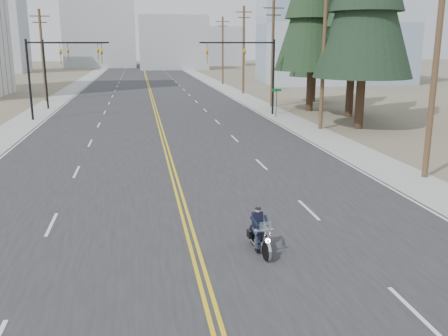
% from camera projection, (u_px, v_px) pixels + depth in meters
% --- Properties ---
extents(ground_plane, '(400.00, 400.00, 0.00)m').
position_uv_depth(ground_plane, '(197.00, 260.00, 15.55)').
color(ground_plane, '#776D56').
rests_on(ground_plane, ground).
extents(road, '(20.00, 200.00, 0.01)m').
position_uv_depth(road, '(148.00, 85.00, 82.53)').
color(road, '#303033').
rests_on(road, ground).
extents(sidewalk_left, '(3.00, 200.00, 0.01)m').
position_uv_depth(sidewalk_left, '(77.00, 86.00, 80.66)').
color(sidewalk_left, '#A5A5A0').
rests_on(sidewalk_left, ground).
extents(sidewalk_right, '(3.00, 200.00, 0.01)m').
position_uv_depth(sidewalk_right, '(217.00, 84.00, 84.40)').
color(sidewalk_right, '#A5A5A0').
rests_on(sidewalk_right, ground).
extents(traffic_mast_left, '(7.10, 0.26, 7.00)m').
position_uv_depth(traffic_mast_left, '(52.00, 63.00, 43.52)').
color(traffic_mast_left, black).
rests_on(traffic_mast_left, ground).
extents(traffic_mast_right, '(7.10, 0.26, 7.00)m').
position_uv_depth(traffic_mast_right, '(253.00, 62.00, 46.44)').
color(traffic_mast_right, black).
rests_on(traffic_mast_right, ground).
extents(traffic_mast_far, '(6.10, 0.26, 7.00)m').
position_uv_depth(traffic_mast_far, '(61.00, 61.00, 51.14)').
color(traffic_mast_far, black).
rests_on(traffic_mast_far, ground).
extents(street_sign, '(0.90, 0.06, 2.62)m').
position_uv_depth(street_sign, '(276.00, 98.00, 45.57)').
color(street_sign, black).
rests_on(street_sign, ground).
extents(utility_pole_a, '(2.20, 0.30, 11.00)m').
position_uv_depth(utility_pole_a, '(436.00, 62.00, 23.85)').
color(utility_pole_a, brown).
rests_on(utility_pole_a, ground).
extents(utility_pole_b, '(2.20, 0.30, 11.50)m').
position_uv_depth(utility_pole_b, '(324.00, 52.00, 38.14)').
color(utility_pole_b, brown).
rests_on(utility_pole_b, ground).
extents(utility_pole_c, '(2.20, 0.30, 11.00)m').
position_uv_depth(utility_pole_c, '(273.00, 52.00, 52.56)').
color(utility_pole_c, brown).
rests_on(utility_pole_c, ground).
extents(utility_pole_d, '(2.20, 0.30, 11.50)m').
position_uv_depth(utility_pole_d, '(244.00, 49.00, 66.85)').
color(utility_pole_d, brown).
rests_on(utility_pole_d, ground).
extents(utility_pole_e, '(2.20, 0.30, 11.00)m').
position_uv_depth(utility_pole_e, '(223.00, 49.00, 83.18)').
color(utility_pole_e, brown).
rests_on(utility_pole_e, ground).
extents(utility_pole_left, '(2.20, 0.30, 10.50)m').
position_uv_depth(utility_pole_left, '(43.00, 54.00, 58.13)').
color(utility_pole_left, brown).
rests_on(utility_pole_left, ground).
extents(glass_building, '(24.00, 16.00, 20.00)m').
position_uv_depth(glass_building, '(335.00, 24.00, 85.32)').
color(glass_building, '#9EB5CC').
rests_on(glass_building, ground).
extents(haze_bldg_b, '(18.00, 14.00, 14.00)m').
position_uv_depth(haze_bldg_b, '(173.00, 43.00, 134.77)').
color(haze_bldg_b, '#ADB2B7').
rests_on(haze_bldg_b, ground).
extents(haze_bldg_c, '(16.00, 12.00, 18.00)m').
position_uv_depth(haze_bldg_c, '(304.00, 34.00, 125.14)').
color(haze_bldg_c, '#B7BCC6').
rests_on(haze_bldg_c, ground).
extents(haze_bldg_d, '(20.00, 15.00, 26.00)m').
position_uv_depth(haze_bldg_d, '(100.00, 22.00, 144.44)').
color(haze_bldg_d, '#ADB2B7').
rests_on(haze_bldg_d, ground).
extents(haze_bldg_e, '(14.00, 14.00, 12.00)m').
position_uv_depth(haze_bldg_e, '(220.00, 46.00, 161.70)').
color(haze_bldg_e, '#B7BCC6').
rests_on(haze_bldg_e, ground).
extents(motorcyclist, '(0.95, 1.93, 1.46)m').
position_uv_depth(motorcyclist, '(260.00, 231.00, 15.96)').
color(motorcyclist, black).
rests_on(motorcyclist, ground).
extents(conifer_far, '(5.56, 5.56, 14.89)m').
position_uv_depth(conifer_far, '(315.00, 26.00, 56.18)').
color(conifer_far, '#382619').
rests_on(conifer_far, ground).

